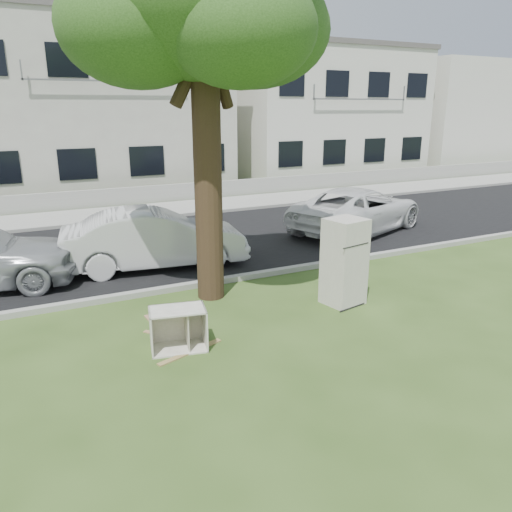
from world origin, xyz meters
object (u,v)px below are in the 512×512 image
fridge (344,262)px  car_center (155,239)px  car_right (358,210)px  cabinet (178,329)px

fridge → car_center: 4.76m
car_center → car_right: size_ratio=0.87×
fridge → car_center: size_ratio=0.40×
cabinet → car_right: bearing=46.3°
car_center → car_right: (6.63, 0.77, -0.02)m
fridge → car_center: bearing=113.3°
car_center → car_right: bearing=-75.4°
fridge → cabinet: size_ratio=1.94×
cabinet → car_center: (0.85, 4.37, 0.37)m
car_right → car_center: bearing=75.1°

